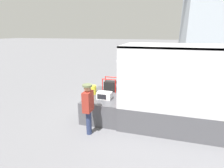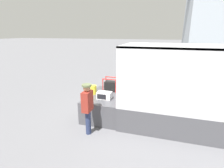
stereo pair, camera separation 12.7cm
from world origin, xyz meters
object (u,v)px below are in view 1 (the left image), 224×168
microwave (104,95)px  orange_bucket (93,90)px  portable_generator (111,86)px  worker_person (88,104)px

microwave → orange_bucket: 0.72m
orange_bucket → microwave: bearing=-31.8°
microwave → portable_generator: size_ratio=0.90×
orange_bucket → worker_person: (0.44, -1.53, 0.04)m
portable_generator → worker_person: size_ratio=0.35×
portable_generator → worker_person: (-0.14, -2.13, -0.00)m
microwave → orange_bucket: orange_bucket is taller
microwave → worker_person: bearing=-98.8°
orange_bucket → worker_person: worker_person is taller
microwave → portable_generator: (-0.04, 0.98, 0.09)m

